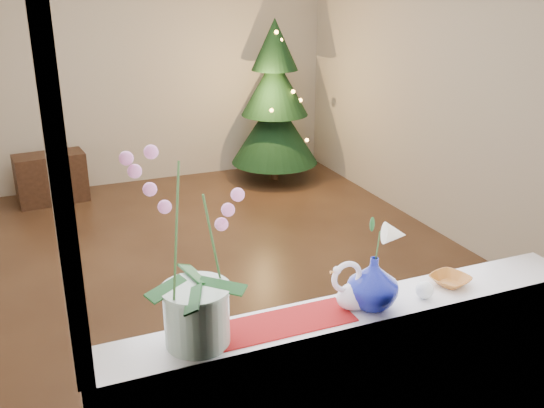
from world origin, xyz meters
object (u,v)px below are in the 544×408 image
at_px(paperweight, 425,290).
at_px(side_table, 51,178).
at_px(amber_dish, 450,281).
at_px(blue_vase, 373,279).
at_px(swan, 357,285).
at_px(xmas_tree, 275,102).
at_px(orchid_pot, 194,249).

distance_m(paperweight, side_table, 4.78).
height_order(paperweight, amber_dish, paperweight).
height_order(blue_vase, amber_dish, blue_vase).
distance_m(swan, blue_vase, 0.07).
height_order(paperweight, xmas_tree, xmas_tree).
bearing_deg(amber_dish, orchid_pot, -179.40).
relative_size(swan, side_table, 0.35).
distance_m(orchid_pot, swan, 0.73).
relative_size(orchid_pot, blue_vase, 3.01).
xyz_separation_m(orchid_pot, amber_dish, (1.16, 0.01, -0.37)).
height_order(orchid_pot, swan, orchid_pot).
bearing_deg(side_table, paperweight, -80.16).
distance_m(amber_dish, xmas_tree, 4.41).
bearing_deg(swan, paperweight, 11.60).
bearing_deg(blue_vase, orchid_pot, 178.49).
distance_m(blue_vase, xmas_tree, 4.56).
xyz_separation_m(blue_vase, side_table, (-1.05, 4.52, -0.79)).
distance_m(paperweight, amber_dish, 0.19).
bearing_deg(xmas_tree, amber_dish, -102.66).
distance_m(orchid_pot, paperweight, 1.04).
bearing_deg(swan, blue_vase, 6.23).
relative_size(amber_dish, side_table, 0.20).
bearing_deg(swan, amber_dish, 21.02).
height_order(orchid_pot, side_table, orchid_pot).
bearing_deg(orchid_pot, swan, -0.41).
bearing_deg(side_table, swan, -83.71).
bearing_deg(xmas_tree, side_table, 175.78).
xyz_separation_m(orchid_pot, xmas_tree, (2.13, 4.32, -0.40)).
height_order(xmas_tree, side_table, xmas_tree).
height_order(amber_dish, side_table, amber_dish).
bearing_deg(swan, orchid_pot, -161.38).
relative_size(swan, blue_vase, 0.96).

